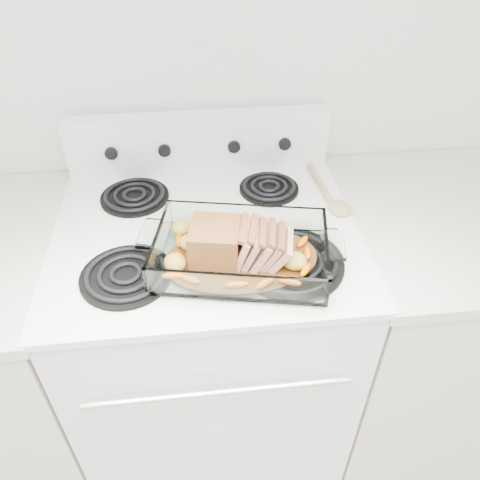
{
  "coord_description": "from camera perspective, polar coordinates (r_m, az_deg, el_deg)",
  "views": [
    {
      "loc": [
        -0.02,
        0.7,
        1.68
      ],
      "look_at": [
        0.07,
        1.53,
        0.99
      ],
      "focal_mm": 35.0,
      "sensor_mm": 36.0,
      "label": 1
    }
  ],
  "objects": [
    {
      "name": "electric_range",
      "position": [
        1.53,
        -3.37,
        -12.06
      ],
      "size": [
        0.78,
        0.7,
        1.12
      ],
      "color": "white",
      "rests_on": "ground"
    },
    {
      "name": "counter_right",
      "position": [
        1.69,
        20.19,
        -9.72
      ],
      "size": [
        0.58,
        0.68,
        0.93
      ],
      "color": "silver",
      "rests_on": "ground"
    },
    {
      "name": "pork_roast",
      "position": [
        1.06,
        -1.09,
        -0.63
      ],
      "size": [
        0.23,
        0.11,
        0.09
      ],
      "rotation": [
        0.0,
        0.0,
        -0.15
      ],
      "color": "#975826",
      "rests_on": "baking_dish"
    },
    {
      "name": "roast_vegetables",
      "position": [
        1.1,
        -0.25,
        -0.51
      ],
      "size": [
        0.32,
        0.17,
        0.04
      ],
      "rotation": [
        0.0,
        0.0,
        0.22
      ],
      "color": "#FF6700",
      "rests_on": "baking_dish"
    },
    {
      "name": "wooden_spoon",
      "position": [
        1.33,
        11.04,
        5.16
      ],
      "size": [
        0.07,
        0.27,
        0.02
      ],
      "rotation": [
        0.0,
        0.0,
        0.07
      ],
      "color": "tan",
      "rests_on": "electric_range"
    },
    {
      "name": "baking_dish",
      "position": [
        1.08,
        0.12,
        -1.82
      ],
      "size": [
        0.39,
        0.26,
        0.07
      ],
      "rotation": [
        0.0,
        0.0,
        -0.2
      ],
      "color": "white",
      "rests_on": "electric_range"
    }
  ]
}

